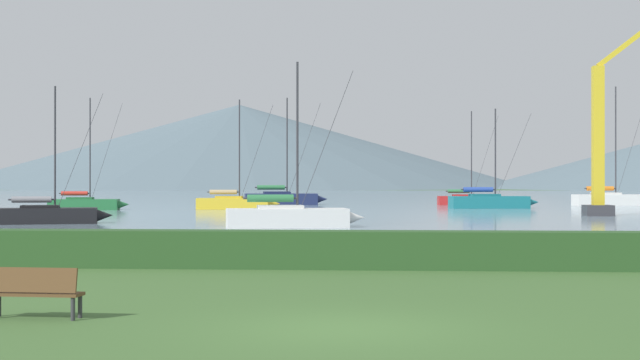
{
  "coord_description": "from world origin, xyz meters",
  "views": [
    {
      "loc": [
        0.69,
        -15.73,
        2.5
      ],
      "look_at": [
        -3.93,
        51.39,
        2.64
      ],
      "focal_mm": 51.96,
      "sensor_mm": 36.0,
      "label": 1
    }
  ],
  "objects_px": {
    "sailboat_slip_6": "(467,199)",
    "sailboat_slip_0": "(289,216)",
    "sailboat_slip_3": "(85,203)",
    "sailboat_slip_5": "(490,201)",
    "park_bench_under_tree": "(34,290)",
    "sailboat_slip_7": "(48,214)",
    "sailboat_slip_12": "(282,198)",
    "sailboat_slip_10": "(234,202)",
    "sailboat_slip_8": "(611,199)",
    "dock_crane": "(603,147)"
  },
  "relations": [
    {
      "from": "sailboat_slip_5",
      "to": "sailboat_slip_12",
      "type": "relative_size",
      "value": 0.81
    },
    {
      "from": "sailboat_slip_5",
      "to": "sailboat_slip_7",
      "type": "relative_size",
      "value": 1.14
    },
    {
      "from": "sailboat_slip_8",
      "to": "sailboat_slip_10",
      "type": "height_order",
      "value": "sailboat_slip_8"
    },
    {
      "from": "sailboat_slip_3",
      "to": "sailboat_slip_5",
      "type": "relative_size",
      "value": 1.06
    },
    {
      "from": "sailboat_slip_7",
      "to": "sailboat_slip_10",
      "type": "height_order",
      "value": "sailboat_slip_10"
    },
    {
      "from": "sailboat_slip_5",
      "to": "sailboat_slip_6",
      "type": "height_order",
      "value": "sailboat_slip_6"
    },
    {
      "from": "sailboat_slip_0",
      "to": "sailboat_slip_7",
      "type": "xyz_separation_m",
      "value": [
        -14.92,
        3.69,
        -0.06
      ]
    },
    {
      "from": "sailboat_slip_6",
      "to": "sailboat_slip_5",
      "type": "bearing_deg",
      "value": -88.88
    },
    {
      "from": "sailboat_slip_6",
      "to": "sailboat_slip_0",
      "type": "bearing_deg",
      "value": -109.15
    },
    {
      "from": "sailboat_slip_0",
      "to": "sailboat_slip_10",
      "type": "bearing_deg",
      "value": 92.06
    },
    {
      "from": "sailboat_slip_3",
      "to": "park_bench_under_tree",
      "type": "height_order",
      "value": "sailboat_slip_3"
    },
    {
      "from": "sailboat_slip_0",
      "to": "sailboat_slip_7",
      "type": "distance_m",
      "value": 15.37
    },
    {
      "from": "sailboat_slip_6",
      "to": "park_bench_under_tree",
      "type": "bearing_deg",
      "value": -103.73
    },
    {
      "from": "sailboat_slip_0",
      "to": "dock_crane",
      "type": "bearing_deg",
      "value": 29.43
    },
    {
      "from": "sailboat_slip_0",
      "to": "park_bench_under_tree",
      "type": "bearing_deg",
      "value": -104.19
    },
    {
      "from": "sailboat_slip_6",
      "to": "sailboat_slip_8",
      "type": "height_order",
      "value": "sailboat_slip_8"
    },
    {
      "from": "sailboat_slip_0",
      "to": "sailboat_slip_8",
      "type": "xyz_separation_m",
      "value": [
        29.15,
        49.05,
        0.1
      ]
    },
    {
      "from": "sailboat_slip_10",
      "to": "park_bench_under_tree",
      "type": "bearing_deg",
      "value": -86.09
    },
    {
      "from": "sailboat_slip_0",
      "to": "sailboat_slip_12",
      "type": "height_order",
      "value": "sailboat_slip_12"
    },
    {
      "from": "sailboat_slip_3",
      "to": "sailboat_slip_8",
      "type": "xyz_separation_m",
      "value": [
        50.61,
        18.49,
        0.14
      ]
    },
    {
      "from": "sailboat_slip_7",
      "to": "sailboat_slip_8",
      "type": "relative_size",
      "value": 0.66
    },
    {
      "from": "sailboat_slip_3",
      "to": "sailboat_slip_5",
      "type": "distance_m",
      "value": 37.42
    },
    {
      "from": "sailboat_slip_7",
      "to": "sailboat_slip_10",
      "type": "relative_size",
      "value": 0.83
    },
    {
      "from": "sailboat_slip_0",
      "to": "dock_crane",
      "type": "distance_m",
      "value": 28.82
    },
    {
      "from": "sailboat_slip_3",
      "to": "sailboat_slip_7",
      "type": "xyz_separation_m",
      "value": [
        6.55,
        -26.87,
        -0.03
      ]
    },
    {
      "from": "sailboat_slip_0",
      "to": "sailboat_slip_3",
      "type": "bearing_deg",
      "value": 112.89
    },
    {
      "from": "sailboat_slip_5",
      "to": "sailboat_slip_8",
      "type": "distance_m",
      "value": 17.84
    },
    {
      "from": "sailboat_slip_0",
      "to": "sailboat_slip_10",
      "type": "distance_m",
      "value": 34.12
    },
    {
      "from": "sailboat_slip_7",
      "to": "park_bench_under_tree",
      "type": "height_order",
      "value": "sailboat_slip_7"
    },
    {
      "from": "sailboat_slip_6",
      "to": "sailboat_slip_8",
      "type": "relative_size",
      "value": 0.81
    },
    {
      "from": "sailboat_slip_6",
      "to": "park_bench_under_tree",
      "type": "height_order",
      "value": "sailboat_slip_6"
    },
    {
      "from": "sailboat_slip_3",
      "to": "park_bench_under_tree",
      "type": "xyz_separation_m",
      "value": [
        20.28,
        -64.57,
        -0.06
      ]
    },
    {
      "from": "sailboat_slip_7",
      "to": "park_bench_under_tree",
      "type": "xyz_separation_m",
      "value": [
        13.73,
        -37.7,
        -0.04
      ]
    },
    {
      "from": "sailboat_slip_7",
      "to": "sailboat_slip_10",
      "type": "xyz_separation_m",
      "value": [
        6.52,
        29.38,
        0.06
      ]
    },
    {
      "from": "sailboat_slip_7",
      "to": "sailboat_slip_8",
      "type": "distance_m",
      "value": 63.24
    },
    {
      "from": "sailboat_slip_5",
      "to": "sailboat_slip_12",
      "type": "xyz_separation_m",
      "value": [
        -21.12,
        12.04,
        0.06
      ]
    },
    {
      "from": "sailboat_slip_3",
      "to": "sailboat_slip_7",
      "type": "relative_size",
      "value": 1.21
    },
    {
      "from": "sailboat_slip_5",
      "to": "sailboat_slip_8",
      "type": "height_order",
      "value": "sailboat_slip_8"
    },
    {
      "from": "sailboat_slip_6",
      "to": "sailboat_slip_7",
      "type": "relative_size",
      "value": 1.23
    },
    {
      "from": "sailboat_slip_5",
      "to": "sailboat_slip_7",
      "type": "height_order",
      "value": "sailboat_slip_5"
    },
    {
      "from": "sailboat_slip_12",
      "to": "park_bench_under_tree",
      "type": "xyz_separation_m",
      "value": [
        4.7,
        -83.93,
        -0.22
      ]
    },
    {
      "from": "park_bench_under_tree",
      "to": "sailboat_slip_7",
      "type": "bearing_deg",
      "value": 113.81
    },
    {
      "from": "sailboat_slip_8",
      "to": "sailboat_slip_12",
      "type": "xyz_separation_m",
      "value": [
        -35.04,
        0.87,
        0.02
      ]
    },
    {
      "from": "sailboat_slip_12",
      "to": "sailboat_slip_6",
      "type": "bearing_deg",
      "value": -9.73
    },
    {
      "from": "sailboat_slip_0",
      "to": "sailboat_slip_5",
      "type": "height_order",
      "value": "sailboat_slip_5"
    },
    {
      "from": "park_bench_under_tree",
      "to": "sailboat_slip_8",
      "type": "bearing_deg",
      "value": 73.73
    },
    {
      "from": "sailboat_slip_12",
      "to": "park_bench_under_tree",
      "type": "height_order",
      "value": "sailboat_slip_12"
    },
    {
      "from": "dock_crane",
      "to": "sailboat_slip_8",
      "type": "bearing_deg",
      "value": 75.39
    },
    {
      "from": "sailboat_slip_12",
      "to": "sailboat_slip_3",
      "type": "bearing_deg",
      "value": -140.04
    },
    {
      "from": "sailboat_slip_3",
      "to": "sailboat_slip_6",
      "type": "relative_size",
      "value": 0.99
    }
  ]
}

